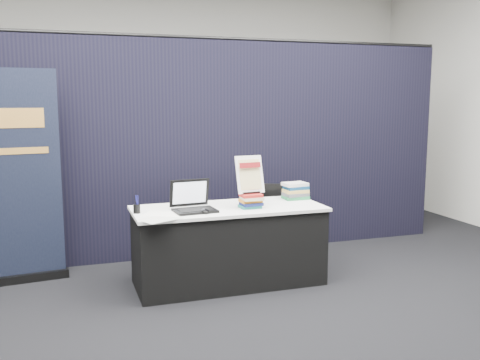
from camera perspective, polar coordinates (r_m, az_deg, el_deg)
name	(u,v)px	position (r m, az deg, el deg)	size (l,w,h in m)	color
floor	(247,303)	(4.77, 0.78, -13.01)	(8.00, 8.00, 0.00)	black
wall_back	(161,100)	(8.32, -8.39, 8.47)	(8.00, 0.02, 3.50)	beige
drape_partition	(200,150)	(6.00, -4.24, 3.25)	(6.00, 0.08, 2.40)	black
display_table	(228,245)	(5.15, -1.24, -6.96)	(1.80, 0.75, 0.75)	black
laptop	(194,204)	(4.89, -4.97, -2.54)	(0.39, 0.33, 0.28)	black
mouse	(204,211)	(4.79, -3.81, -3.33)	(0.08, 0.13, 0.04)	black
brochure_left	(160,219)	(4.60, -8.56, -4.13)	(0.33, 0.23, 0.00)	silver
brochure_mid	(164,214)	(4.80, -8.09, -3.57)	(0.34, 0.24, 0.00)	white
brochure_right	(169,213)	(4.83, -7.58, -3.50)	(0.25, 0.18, 0.00)	white
pen_cup	(137,209)	(4.86, -10.95, -3.04)	(0.06, 0.06, 0.08)	black
book_stack_tall	(251,201)	(5.00, 1.16, -2.24)	(0.20, 0.16, 0.14)	#1A655B
book_stack_short	(295,191)	(5.48, 5.92, -1.16)	(0.24, 0.19, 0.17)	#207B44
info_sign	(250,175)	(4.99, 1.05, 0.54)	(0.27, 0.15, 0.36)	black
pullup_banner	(16,190)	(5.49, -22.74, -0.99)	(0.87, 0.20, 2.05)	black
stacking_chair	(274,221)	(5.72, 3.64, -4.37)	(0.51, 0.53, 0.86)	black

